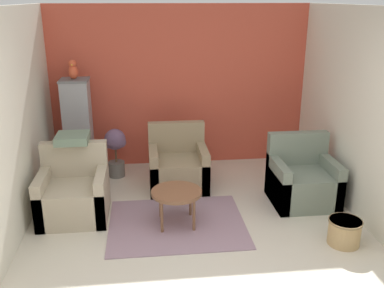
# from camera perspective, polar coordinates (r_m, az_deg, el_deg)

# --- Properties ---
(wall_back_accent) EXTENTS (4.17, 0.06, 2.55)m
(wall_back_accent) POSITION_cam_1_polar(r_m,az_deg,el_deg) (6.91, -1.61, 7.63)
(wall_back_accent) COLOR #C64C38
(wall_back_accent) RESTS_ON ground_plane
(wall_left) EXTENTS (0.06, 3.37, 2.55)m
(wall_left) POSITION_cam_1_polar(r_m,az_deg,el_deg) (5.42, -22.17, 3.04)
(wall_left) COLOR beige
(wall_left) RESTS_ON ground_plane
(wall_right) EXTENTS (0.06, 3.37, 2.55)m
(wall_right) POSITION_cam_1_polar(r_m,az_deg,el_deg) (5.83, 20.55, 4.29)
(wall_right) COLOR beige
(wall_right) RESTS_ON ground_plane
(area_rug) EXTENTS (1.65, 1.35, 0.01)m
(area_rug) POSITION_cam_1_polar(r_m,az_deg,el_deg) (5.34, -2.03, -10.52)
(area_rug) COLOR gray
(area_rug) RESTS_ON ground_plane
(coffee_table) EXTENTS (0.61, 0.61, 0.45)m
(coffee_table) POSITION_cam_1_polar(r_m,az_deg,el_deg) (5.16, -2.08, -6.73)
(coffee_table) COLOR brown
(coffee_table) RESTS_ON ground_plane
(armchair_left) EXTENTS (0.83, 0.76, 0.90)m
(armchair_left) POSITION_cam_1_polar(r_m,az_deg,el_deg) (5.58, -15.46, -6.53)
(armchair_left) COLOR tan
(armchair_left) RESTS_ON ground_plane
(armchair_right) EXTENTS (0.83, 0.76, 0.90)m
(armchair_right) POSITION_cam_1_polar(r_m,az_deg,el_deg) (5.94, 14.50, -4.83)
(armchair_right) COLOR slate
(armchair_right) RESTS_ON ground_plane
(armchair_middle) EXTENTS (0.83, 0.76, 0.90)m
(armchair_middle) POSITION_cam_1_polar(r_m,az_deg,el_deg) (6.22, -1.88, -3.11)
(armchair_middle) COLOR #8E7A5B
(armchair_middle) RESTS_ON ground_plane
(birdcage) EXTENTS (0.51, 0.51, 1.52)m
(birdcage) POSITION_cam_1_polar(r_m,az_deg,el_deg) (6.64, -14.87, 1.64)
(birdcage) COLOR slate
(birdcage) RESTS_ON ground_plane
(parrot) EXTENTS (0.13, 0.24, 0.29)m
(parrot) POSITION_cam_1_polar(r_m,az_deg,el_deg) (6.44, -15.56, 9.48)
(parrot) COLOR #D14C2D
(parrot) RESTS_ON birdcage
(potted_plant) EXTENTS (0.35, 0.32, 0.76)m
(potted_plant) POSITION_cam_1_polar(r_m,az_deg,el_deg) (6.61, -10.20, -0.43)
(potted_plant) COLOR #66605B
(potted_plant) RESTS_ON ground_plane
(wicker_basket) EXTENTS (0.37, 0.37, 0.30)m
(wicker_basket) POSITION_cam_1_polar(r_m,az_deg,el_deg) (5.17, 19.65, -10.87)
(wicker_basket) COLOR tan
(wicker_basket) RESTS_ON ground_plane
(throw_pillow) EXTENTS (0.41, 0.41, 0.10)m
(throw_pillow) POSITION_cam_1_polar(r_m,az_deg,el_deg) (5.60, -15.64, 0.75)
(throw_pillow) COLOR slate
(throw_pillow) RESTS_ON armchair_left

